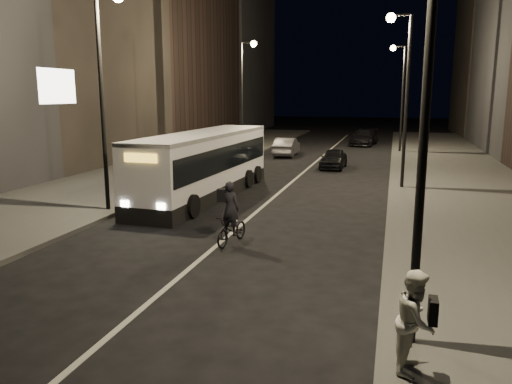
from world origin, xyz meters
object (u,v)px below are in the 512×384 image
Objects in this scene: city_bus at (204,162)px; pedestrian_woman at (415,321)px; streetlight_left_near at (107,73)px; streetlight_right_far at (400,84)px; cyclist_on_bicycle at (232,223)px; car_far at (364,137)px; streetlight_right_mid at (402,77)px; car_near at (334,159)px; car_mid at (287,147)px; streetlight_right_near at (413,47)px; streetlight_left_far at (245,83)px.

city_bus is 6.41× the size of pedestrian_woman.
city_bus is (2.27, 3.95, -3.77)m from streetlight_left_near.
streetlight_right_far and streetlight_left_near have the same top height.
car_far is at bearing 96.90° from cyclist_on_bicycle.
cyclist_on_bicycle is 8.18m from pedestrian_woman.
car_far is (-2.84, 21.64, -4.64)m from streetlight_right_mid.
car_far reaches higher than car_near.
car_mid is at bearing 123.90° from streetlight_right_mid.
streetlight_right_mid is 13.33m from streetlight_left_near.
pedestrian_woman reaches higher than car_near.
city_bus is 26.29m from car_far.
streetlight_right_mid and streetlight_left_near have the same top height.
cyclist_on_bicycle is at bearing -59.98° from city_bus.
car_mid is (2.68, 19.89, -4.67)m from streetlight_left_near.
car_mid is (-7.99, 27.89, -4.67)m from streetlight_right_near.
cyclist_on_bicycle is (5.73, -2.69, -4.69)m from streetlight_left_near.
streetlight_right_mid is at bearing -75.30° from car_far.
city_bus reaches higher than cyclist_on_bicycle.
streetlight_right_far is (0.00, 32.00, 0.00)m from streetlight_right_near.
streetlight_right_mid is at bearing 122.15° from car_mid.
city_bus is (-8.39, -4.05, -3.77)m from streetlight_right_mid.
city_bus is at bearing -111.78° from car_near.
streetlight_left_near is 1.63× the size of car_far.
streetlight_right_near is 1.00× the size of streetlight_left_near.
streetlight_right_near and streetlight_left_near have the same top height.
streetlight_right_near is 1.00× the size of streetlight_right_mid.
streetlight_left_far is at bearing 112.30° from streetlight_right_near.
streetlight_right_far reaches higher than car_near.
city_bus is at bearing 128.12° from cyclist_on_bicycle.
car_far is at bearing 56.09° from streetlight_left_far.
city_bus is (-8.39, 11.95, -3.77)m from streetlight_right_near.
cyclist_on_bicycle is 0.56× the size of car_near.
streetlight_left_far is at bearing 90.00° from streetlight_left_near.
streetlight_right_mid is (0.00, 16.00, 0.00)m from streetlight_right_near.
streetlight_right_near reaches higher than car_near.
streetlight_left_far is at bearing -150.64° from streetlight_right_far.
streetlight_right_mid is 17.55m from pedestrian_woman.
streetlight_right_near is 23.24m from car_near.
streetlight_left_near is at bearing -143.12° from streetlight_right_mid.
pedestrian_woman reaches higher than car_mid.
cyclist_on_bicycle is at bearing -74.52° from streetlight_left_far.
streetlight_right_far is 33.29m from pedestrian_woman.
streetlight_left_far is (-10.66, -6.00, 0.00)m from streetlight_right_far.
car_far is (2.09, 32.33, 0.05)m from cyclist_on_bicycle.
streetlight_left_near reaches higher than city_bus.
streetlight_right_mid is at bearing -57.53° from car_near.
car_mid is at bearing 82.34° from streetlight_left_near.
pedestrian_woman is 23.79m from car_near.
streetlight_right_far is 22.06m from city_bus.
streetlight_left_near is at bearing 80.59° from car_mid.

